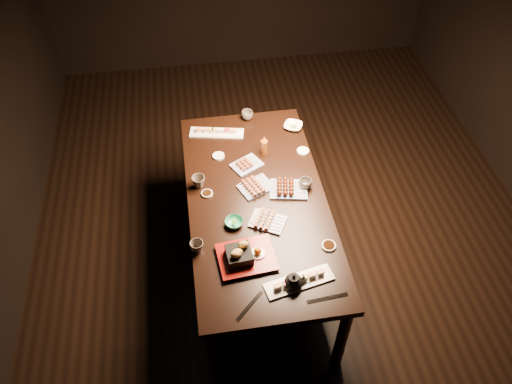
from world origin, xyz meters
TOP-DOWN VIEW (x-y plane):
  - ground at (0.00, 0.00)m, footprint 5.00×5.00m
  - dining_table at (-0.29, -0.33)m, footprint 1.01×1.85m
  - sushi_platter_near at (-0.15, -0.99)m, footprint 0.42×0.19m
  - sushi_platter_far at (-0.48, 0.37)m, footprint 0.41×0.19m
  - yakitori_plate_center at (-0.28, -0.22)m, footprint 0.26×0.23m
  - yakitori_plate_right at (-0.25, -0.53)m, footprint 0.26×0.24m
  - yakitori_plate_left at (-0.31, -0.00)m, footprint 0.25×0.23m
  - tsukune_plate at (-0.07, -0.28)m, footprint 0.27×0.22m
  - edamame_bowl_green at (-0.46, -0.51)m, footprint 0.15×0.15m
  - edamame_bowl_cream at (0.09, 0.35)m, footprint 0.18×0.18m
  - tempura_tray at (-0.42, -0.79)m, footprint 0.36×0.30m
  - teacup_near_left at (-0.71, -0.68)m, footprint 0.09×0.09m
  - teacup_mid_right at (0.04, -0.27)m, footprint 0.11×0.11m
  - teacup_far_left at (-0.65, -0.15)m, footprint 0.11×0.11m
  - teacup_far_right at (-0.23, 0.51)m, footprint 0.11×0.11m
  - teapot at (-0.19, -1.01)m, footprint 0.14×0.14m
  - condiment_bottle at (-0.17, 0.11)m, footprint 0.06×0.06m
  - sauce_dish_west at (-0.61, -0.23)m, footprint 0.10×0.10m
  - sauce_dish_east at (0.11, 0.08)m, footprint 0.09×0.09m
  - sauce_dish_se at (0.08, -0.77)m, footprint 0.10×0.10m
  - sauce_dish_nw at (-0.50, 0.12)m, footprint 0.09×0.09m
  - chopsticks_near at (-0.45, -1.10)m, footprint 0.17×0.17m
  - chopsticks_se at (-0.02, -1.11)m, footprint 0.24×0.04m

SIDE VIEW (x-z plane):
  - ground at x=0.00m, z-range 0.00..0.00m
  - dining_table at x=-0.29m, z-range 0.00..0.75m
  - chopsticks_near at x=-0.45m, z-range 0.75..0.76m
  - chopsticks_se at x=-0.02m, z-range 0.75..0.76m
  - sauce_dish_west at x=-0.61m, z-range 0.75..0.76m
  - sauce_dish_nw at x=-0.50m, z-range 0.75..0.76m
  - sauce_dish_east at x=0.11m, z-range 0.75..0.77m
  - sauce_dish_se at x=0.08m, z-range 0.75..0.77m
  - edamame_bowl_cream at x=0.09m, z-range 0.75..0.78m
  - edamame_bowl_green at x=-0.46m, z-range 0.75..0.79m
  - sushi_platter_far at x=-0.48m, z-range 0.75..0.80m
  - sushi_platter_near at x=-0.15m, z-range 0.75..0.80m
  - yakitori_plate_left at x=-0.31m, z-range 0.75..0.80m
  - yakitori_plate_right at x=-0.25m, z-range 0.75..0.80m
  - yakitori_plate_center at x=-0.28m, z-range 0.75..0.80m
  - tsukune_plate at x=-0.07m, z-range 0.75..0.81m
  - teacup_mid_right at x=0.04m, z-range 0.75..0.82m
  - teacup_far_right at x=-0.23m, z-range 0.75..0.82m
  - teacup_near_left at x=-0.71m, z-range 0.75..0.83m
  - teacup_far_left at x=-0.65m, z-range 0.75..0.83m
  - teapot at x=-0.19m, z-range 0.75..0.85m
  - tempura_tray at x=-0.42m, z-range 0.75..0.87m
  - condiment_bottle at x=-0.17m, z-range 0.75..0.90m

